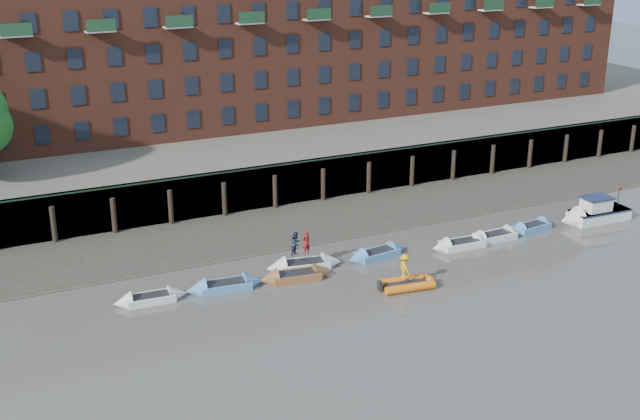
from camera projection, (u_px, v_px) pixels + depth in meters
ground at (466, 327)px, 42.74m from camera, size 220.00×220.00×0.00m
foreshore at (321, 220)px, 58.02m from camera, size 110.00×8.00×0.50m
mud_band at (342, 236)px, 55.14m from camera, size 110.00×1.60×0.10m
river_wall at (296, 183)px, 61.20m from camera, size 110.00×1.23×3.30m
bank_terrace at (235, 141)px, 72.76m from camera, size 110.00×28.00×3.20m
apartment_terrace at (227, 14)px, 69.80m from camera, size 80.60×15.56×20.98m
rowboat_0 at (151, 298)px, 45.51m from camera, size 4.28×1.50×1.22m
rowboat_1 at (225, 286)px, 47.04m from camera, size 4.77×1.81×1.35m
rowboat_2 at (296, 276)px, 48.35m from camera, size 4.70×1.96×1.32m
rowboat_3 at (304, 265)px, 49.88m from camera, size 4.99×2.26×1.40m
rowboat_4 at (377, 254)px, 51.60m from camera, size 4.58×1.82×1.29m
rowboat_5 at (462, 244)px, 53.15m from camera, size 4.63×1.57×1.33m
rowboat_6 at (495, 236)px, 54.42m from camera, size 4.57×1.44×1.32m
rowboat_7 at (532, 227)px, 56.10m from camera, size 4.38×1.79×1.24m
rib_tender at (409, 284)px, 47.28m from camera, size 3.43×1.94×0.58m
motor_launch at (589, 214)px, 57.51m from camera, size 5.70×2.06×2.33m
person_rower_a at (306, 242)px, 49.52m from camera, size 0.65×0.51×1.56m
person_rower_b at (296, 244)px, 49.29m from camera, size 0.96×0.92×1.56m
person_rib_crew at (405, 267)px, 46.88m from camera, size 0.69×1.09×1.61m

